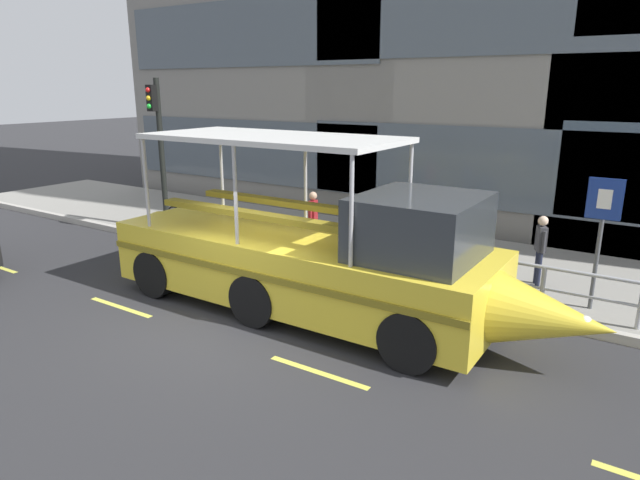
# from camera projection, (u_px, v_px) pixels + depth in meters

# --- Properties ---
(ground_plane) EXTENTS (120.00, 120.00, 0.00)m
(ground_plane) POSITION_uv_depth(u_px,v_px,m) (231.00, 323.00, 10.37)
(ground_plane) COLOR #2B2B2D
(sidewalk) EXTENTS (32.00, 4.80, 0.18)m
(sidewalk) POSITION_uv_depth(u_px,v_px,m) (371.00, 248.00, 14.86)
(sidewalk) COLOR gray
(sidewalk) RESTS_ON ground_plane
(curb_edge) EXTENTS (32.00, 0.18, 0.18)m
(curb_edge) POSITION_uv_depth(u_px,v_px,m) (321.00, 273.00, 12.85)
(curb_edge) COLOR #B2ADA3
(curb_edge) RESTS_ON ground_plane
(lane_centreline) EXTENTS (25.80, 0.12, 0.01)m
(lane_centreline) POSITION_uv_depth(u_px,v_px,m) (207.00, 335.00, 9.85)
(lane_centreline) COLOR #DBD64C
(lane_centreline) RESTS_ON ground_plane
(curb_guardrail) EXTENTS (11.54, 0.09, 0.88)m
(curb_guardrail) POSITION_uv_depth(u_px,v_px,m) (356.00, 247.00, 12.55)
(curb_guardrail) COLOR #9EA0A8
(curb_guardrail) RESTS_ON sidewalk
(traffic_light_pole) EXTENTS (0.24, 0.46, 4.37)m
(traffic_light_pole) POSITION_uv_depth(u_px,v_px,m) (159.00, 140.00, 15.72)
(traffic_light_pole) COLOR black
(traffic_light_pole) RESTS_ON sidewalk
(parking_sign) EXTENTS (0.60, 0.12, 2.54)m
(parking_sign) POSITION_uv_depth(u_px,v_px,m) (602.00, 222.00, 10.12)
(parking_sign) COLOR #4C4F54
(parking_sign) RESTS_ON sidewalk
(leaned_bicycle) EXTENTS (1.74, 0.46, 0.96)m
(leaned_bicycle) POSITION_uv_depth(u_px,v_px,m) (187.00, 219.00, 16.10)
(leaned_bicycle) COLOR black
(leaned_bicycle) RESTS_ON sidewalk
(duck_tour_boat) EXTENTS (9.72, 2.60, 3.41)m
(duck_tour_boat) POSITION_uv_depth(u_px,v_px,m) (322.00, 260.00, 10.51)
(duck_tour_boat) COLOR yellow
(duck_tour_boat) RESTS_ON ground_plane
(pedestrian_near_bow) EXTENTS (0.28, 0.39, 1.52)m
(pedestrian_near_bow) POSITION_uv_depth(u_px,v_px,m) (541.00, 244.00, 11.63)
(pedestrian_near_bow) COLOR #1E2338
(pedestrian_near_bow) RESTS_ON sidewalk
(pedestrian_mid_left) EXTENTS (0.32, 0.40, 1.65)m
(pedestrian_mid_left) POSITION_uv_depth(u_px,v_px,m) (378.00, 216.00, 13.80)
(pedestrian_mid_left) COLOR #47423D
(pedestrian_mid_left) RESTS_ON sidewalk
(pedestrian_mid_right) EXTENTS (0.23, 0.43, 1.53)m
(pedestrian_mid_right) POSITION_uv_depth(u_px,v_px,m) (313.00, 215.00, 14.22)
(pedestrian_mid_right) COLOR #47423D
(pedestrian_mid_right) RESTS_ON sidewalk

